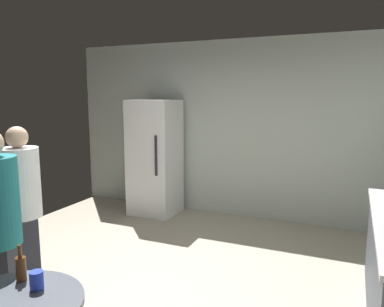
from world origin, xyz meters
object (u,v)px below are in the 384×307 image
refrigerator (155,157)px  beer_bottle_brown (21,268)px  plastic_cup_blue (37,280)px  person_in_white_shirt (22,201)px

refrigerator → beer_bottle_brown: bearing=-73.8°
refrigerator → plastic_cup_blue: size_ratio=16.36×
refrigerator → plastic_cup_blue: refrigerator is taller
person_in_white_shirt → refrigerator: bearing=123.5°
beer_bottle_brown → person_in_white_shirt: (-0.85, 0.78, 0.12)m
beer_bottle_brown → plastic_cup_blue: beer_bottle_brown is taller
refrigerator → plastic_cup_blue: (1.19, -3.56, -0.11)m
refrigerator → person_in_white_shirt: bearing=-86.4°
plastic_cup_blue → person_in_white_shirt: (-1.02, 0.82, 0.14)m
plastic_cup_blue → person_in_white_shirt: size_ratio=0.07×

